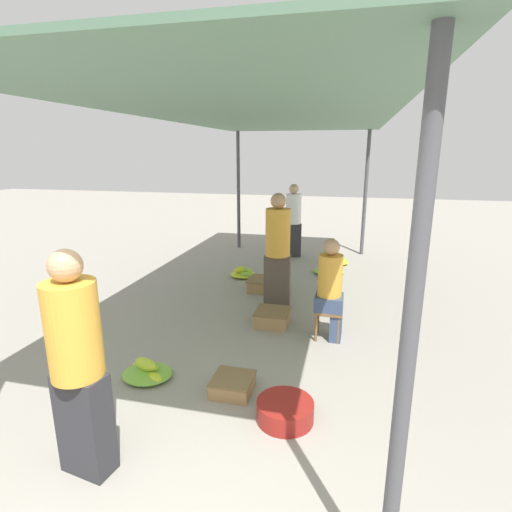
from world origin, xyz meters
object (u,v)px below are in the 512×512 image
vendor_seated (331,288)px  crate_mid (273,317)px  crate_near (233,385)px  banana_pile_right_0 (339,261)px  stool (328,314)px  banana_pile_right_1 (328,270)px  shopper_walking_mid (278,249)px  crate_far (264,284)px  shopper_walking_far (293,219)px  basin_black (285,411)px  banana_pile_left_0 (147,372)px  vendor_foreground (78,363)px  banana_pile_left_1 (244,273)px

vendor_seated → crate_mid: (-0.78, 0.23, -0.56)m
crate_near → banana_pile_right_0: bearing=80.4°
stool → banana_pile_right_1: (-0.16, 2.78, -0.24)m
shopper_walking_mid → vendor_seated: bearing=-47.2°
crate_mid → crate_far: size_ratio=0.91×
crate_mid → crate_far: crate_far is taller
shopper_walking_mid → shopper_walking_far: 3.06m
banana_pile_right_1 → crate_far: size_ratio=1.16×
basin_black → shopper_walking_mid: shopper_walking_mid is taller
vendor_seated → banana_pile_right_0: 3.60m
vendor_seated → banana_pile_left_0: vendor_seated is taller
stool → shopper_walking_mid: bearing=132.1°
vendor_seated → banana_pile_right_0: (-0.01, 3.55, -0.60)m
crate_far → crate_mid: bearing=-72.8°
stool → basin_black: stool is taller
vendor_foreground → banana_pile_right_1: 5.64m
banana_pile_left_1 → shopper_walking_mid: 1.75m
basin_black → banana_pile_right_0: size_ratio=1.06×
vendor_seated → shopper_walking_far: (-1.06, 3.96, 0.17)m
banana_pile_right_1 → shopper_walking_mid: (-0.66, -1.87, 0.82)m
vendor_seated → shopper_walking_far: size_ratio=0.80×
vendor_seated → crate_mid: 0.99m
banana_pile_right_1 → crate_mid: size_ratio=1.29×
shopper_walking_mid → crate_far: bearing=118.1°
stool → crate_near: bearing=-120.0°
stool → shopper_walking_far: (-1.04, 3.96, 0.53)m
banana_pile_left_0 → banana_pile_right_1: (1.62, 4.17, 0.01)m
vendor_seated → shopper_walking_far: bearing=104.9°
banana_pile_right_1 → crate_near: banana_pile_right_1 is taller
crate_near → banana_pile_left_0: bearing=177.1°
banana_pile_right_0 → banana_pile_right_1: 0.79m
vendor_foreground → crate_mid: size_ratio=3.71×
vendor_seated → banana_pile_left_0: 2.35m
stool → vendor_seated: vendor_seated is taller
banana_pile_left_0 → shopper_walking_far: 5.46m
crate_near → crate_far: (-0.35, 3.00, 0.02)m
stool → crate_far: 1.97m
crate_near → shopper_walking_mid: bearing=89.9°
banana_pile_left_0 → crate_far: banana_pile_left_0 is taller
banana_pile_right_1 → shopper_walking_far: size_ratio=0.36×
banana_pile_left_0 → shopper_walking_far: (0.74, 5.35, 0.78)m
shopper_walking_mid → shopper_walking_far: bearing=94.0°
crate_mid → basin_black: bearing=-75.6°
vendor_foreground → crate_near: size_ratio=4.29×
vendor_seated → stool: bearing=-178.3°
vendor_seated → banana_pile_left_0: bearing=-142.3°
banana_pile_left_1 → crate_near: bearing=-76.5°
banana_pile_left_1 → shopper_walking_far: (0.66, 1.77, 0.77)m
crate_mid → banana_pile_left_1: bearing=115.6°
banana_pile_right_0 → shopper_walking_far: (-1.05, 0.42, 0.77)m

